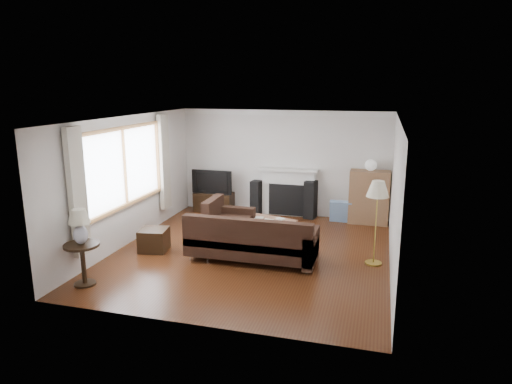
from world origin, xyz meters
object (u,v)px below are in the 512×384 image
(bookshelf, at_px, (369,197))
(side_table, at_px, (83,264))
(sectional_sofa, at_px, (252,239))
(floor_lamp, at_px, (376,223))
(coffee_table, at_px, (269,229))
(tv_stand, at_px, (214,202))

(bookshelf, distance_m, side_table, 6.20)
(sectional_sofa, height_order, floor_lamp, floor_lamp)
(sectional_sofa, height_order, side_table, sectional_sofa)
(bookshelf, relative_size, side_table, 1.78)
(sectional_sofa, distance_m, coffee_table, 1.23)
(tv_stand, distance_m, floor_lamp, 4.65)
(side_table, bearing_deg, tv_stand, 84.29)
(coffee_table, xyz_separation_m, floor_lamp, (2.10, -0.82, 0.54))
(tv_stand, height_order, sectional_sofa, sectional_sofa)
(bookshelf, distance_m, coffee_table, 2.56)
(coffee_table, relative_size, side_table, 1.53)
(tv_stand, bearing_deg, side_table, -95.71)
(tv_stand, distance_m, sectional_sofa, 3.38)
(tv_stand, height_order, floor_lamp, floor_lamp)
(sectional_sofa, height_order, coffee_table, sectional_sofa)
(bookshelf, height_order, sectional_sofa, bookshelf)
(bookshelf, distance_m, sectional_sofa, 3.46)
(floor_lamp, height_order, side_table, floor_lamp)
(tv_stand, xyz_separation_m, sectional_sofa, (1.80, -2.85, 0.16))
(floor_lamp, bearing_deg, coffee_table, 158.64)
(sectional_sofa, distance_m, side_table, 2.83)
(floor_lamp, bearing_deg, bookshelf, 94.39)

